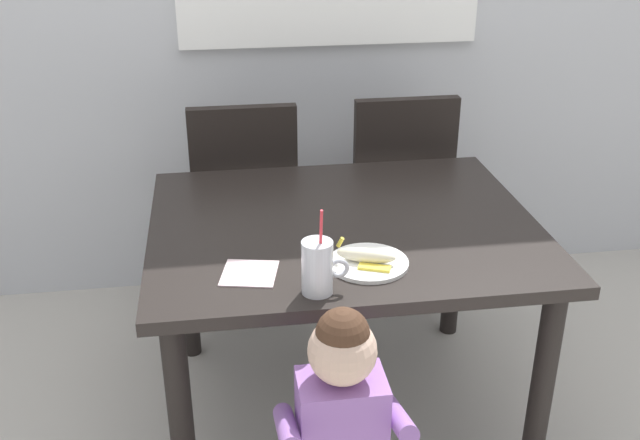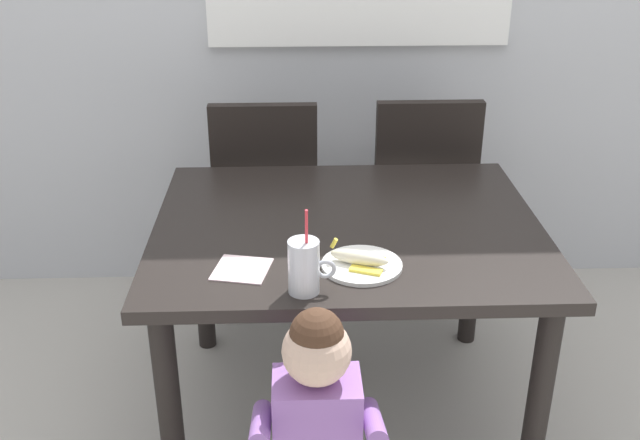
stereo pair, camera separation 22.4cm
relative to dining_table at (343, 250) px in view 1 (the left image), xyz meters
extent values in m
plane|color=#B7B2A8|center=(0.00, 0.00, -0.65)|extent=(24.00, 24.00, 0.00)
cube|color=black|center=(0.00, 0.00, 0.08)|extent=(1.23, 1.01, 0.04)
cylinder|color=black|center=(-0.54, -0.43, -0.29)|extent=(0.07, 0.07, 0.71)
cylinder|color=black|center=(0.54, -0.43, -0.29)|extent=(0.07, 0.07, 0.71)
cylinder|color=black|center=(-0.54, 0.43, -0.29)|extent=(0.07, 0.07, 0.71)
cylinder|color=black|center=(0.54, 0.43, -0.29)|extent=(0.07, 0.07, 0.71)
cube|color=black|center=(-0.29, 0.82, -0.20)|extent=(0.44, 0.44, 0.06)
cube|color=black|center=(-0.29, 0.62, 0.07)|extent=(0.42, 0.05, 0.48)
cylinder|color=black|center=(-0.10, 1.01, -0.44)|extent=(0.04, 0.04, 0.42)
cylinder|color=black|center=(-0.48, 1.01, -0.44)|extent=(0.04, 0.04, 0.42)
cylinder|color=black|center=(-0.10, 0.63, -0.44)|extent=(0.04, 0.04, 0.42)
cylinder|color=black|center=(-0.48, 0.63, -0.44)|extent=(0.04, 0.04, 0.42)
cube|color=black|center=(0.36, 0.83, -0.20)|extent=(0.44, 0.44, 0.06)
cube|color=black|center=(0.36, 0.63, 0.07)|extent=(0.42, 0.05, 0.48)
cylinder|color=black|center=(0.55, 1.02, -0.44)|extent=(0.04, 0.04, 0.42)
cylinder|color=black|center=(0.17, 1.02, -0.44)|extent=(0.04, 0.04, 0.42)
cylinder|color=black|center=(0.55, 0.64, -0.44)|extent=(0.04, 0.04, 0.42)
cylinder|color=black|center=(0.17, 0.64, -0.44)|extent=(0.04, 0.04, 0.42)
cube|color=#9966B7|center=(-0.12, -0.66, -0.16)|extent=(0.22, 0.15, 0.30)
sphere|color=beige|center=(-0.12, -0.66, 0.08)|extent=(0.17, 0.17, 0.17)
sphere|color=#472D1E|center=(-0.12, -0.66, 0.12)|extent=(0.13, 0.13, 0.13)
cylinder|color=#9966B7|center=(-0.26, -0.68, -0.13)|extent=(0.05, 0.24, 0.13)
cylinder|color=#9966B7|center=(0.02, -0.68, -0.13)|extent=(0.05, 0.24, 0.13)
cylinder|color=silver|center=(-0.15, -0.42, 0.18)|extent=(0.08, 0.08, 0.15)
cylinder|color=beige|center=(-0.15, -0.42, 0.15)|extent=(0.07, 0.07, 0.08)
torus|color=silver|center=(-0.09, -0.42, 0.17)|extent=(0.06, 0.01, 0.06)
cylinder|color=#E5333F|center=(-0.14, -0.43, 0.24)|extent=(0.01, 0.05, 0.22)
cylinder|color=white|center=(0.02, -0.29, 0.11)|extent=(0.23, 0.23, 0.01)
ellipsoid|color=#F4EAC6|center=(0.01, -0.30, 0.13)|extent=(0.17, 0.10, 0.04)
cube|color=yellow|center=(0.03, -0.34, 0.12)|extent=(0.10, 0.06, 0.01)
cube|color=yellow|center=(0.04, -0.27, 0.12)|extent=(0.10, 0.06, 0.01)
cylinder|color=yellow|center=(-0.06, -0.27, 0.17)|extent=(0.03, 0.02, 0.03)
cube|color=silver|center=(-0.32, -0.29, 0.10)|extent=(0.18, 0.18, 0.00)
camera|label=1|loc=(-0.39, -2.10, 1.12)|focal=41.56mm
camera|label=2|loc=(-0.17, -2.12, 1.12)|focal=41.56mm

